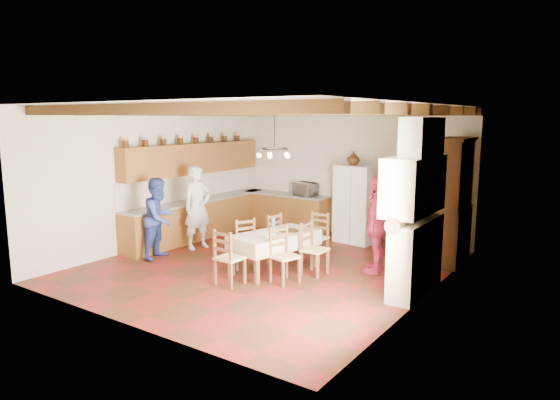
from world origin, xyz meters
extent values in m
cube|color=#492214|center=(0.00, 0.00, -0.01)|extent=(6.00, 6.50, 0.02)
cube|color=white|center=(0.00, 0.00, 3.01)|extent=(6.00, 6.50, 0.02)
cube|color=beige|center=(0.00, 3.26, 1.50)|extent=(6.00, 0.02, 3.00)
cube|color=beige|center=(0.00, -3.26, 1.50)|extent=(6.00, 0.02, 3.00)
cube|color=beige|center=(-3.01, 0.00, 1.50)|extent=(0.02, 6.50, 3.00)
cube|color=beige|center=(3.01, 0.00, 1.50)|extent=(0.02, 6.50, 3.00)
cube|color=brown|center=(-2.70, 1.05, 0.43)|extent=(0.60, 4.30, 0.86)
cube|color=brown|center=(-1.55, 2.95, 0.43)|extent=(2.30, 0.60, 0.86)
cube|color=gray|center=(-2.70, 1.05, 0.88)|extent=(0.62, 4.30, 0.04)
cube|color=gray|center=(-1.55, 2.95, 0.88)|extent=(2.34, 0.62, 0.04)
cube|color=silver|center=(-2.98, 1.05, 1.20)|extent=(0.03, 4.30, 0.60)
cube|color=silver|center=(-1.55, 3.23, 1.20)|extent=(2.30, 0.03, 0.60)
cube|color=brown|center=(-2.83, 1.05, 1.85)|extent=(0.35, 4.20, 0.70)
cube|color=#322517|center=(1.55, 3.23, 1.85)|extent=(0.34, 0.03, 0.42)
cube|color=white|center=(0.55, 2.74, 0.87)|extent=(0.95, 0.81, 1.75)
cube|color=white|center=(0.28, -0.13, 0.69)|extent=(1.15, 1.77, 0.05)
cube|color=brown|center=(-0.20, -0.77, 0.34)|extent=(0.08, 0.08, 0.67)
cube|color=brown|center=(0.46, -0.91, 0.34)|extent=(0.08, 0.08, 0.67)
cube|color=brown|center=(0.10, 0.65, 0.34)|extent=(0.08, 0.08, 0.67)
cube|color=brown|center=(0.76, 0.51, 0.34)|extent=(0.08, 0.08, 0.67)
torus|color=black|center=(0.28, -0.13, 2.25)|extent=(0.47, 0.47, 0.03)
imported|color=silver|center=(-2.02, 0.27, 0.89)|extent=(0.57, 0.74, 1.79)
imported|color=#314399|center=(-2.13, -0.71, 0.81)|extent=(0.77, 0.90, 1.63)
imported|color=#AC243D|center=(1.85, 0.83, 0.88)|extent=(0.63, 1.10, 1.77)
imported|color=silver|center=(-0.97, 2.95, 1.06)|extent=(0.65, 0.52, 0.32)
imported|color=#32200B|center=(0.42, 2.74, 1.90)|extent=(0.29, 0.29, 0.30)
camera|label=1|loc=(5.38, -7.38, 2.79)|focal=32.00mm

